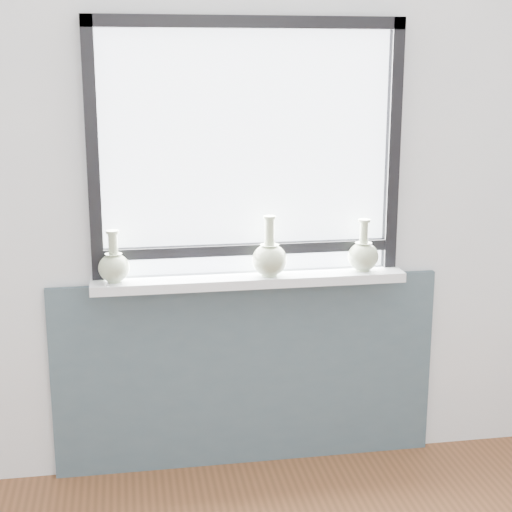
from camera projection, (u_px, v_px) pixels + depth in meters
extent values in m
cube|color=silver|center=(246.00, 177.00, 3.30)|extent=(3.60, 0.02, 2.60)
cube|color=#3F515A|center=(247.00, 373.00, 3.48)|extent=(1.70, 0.03, 0.86)
cube|color=silver|center=(250.00, 279.00, 3.30)|extent=(1.32, 0.18, 0.04)
cube|color=black|center=(93.00, 151.00, 3.12)|extent=(0.05, 0.06, 1.05)
cube|color=black|center=(393.00, 146.00, 3.32)|extent=(0.05, 0.06, 1.05)
cube|color=black|center=(247.00, 22.00, 3.10)|extent=(1.30, 0.06, 0.05)
cube|color=black|center=(248.00, 249.00, 3.32)|extent=(1.20, 0.05, 0.04)
cube|color=white|center=(246.00, 154.00, 3.25)|extent=(1.20, 0.01, 1.00)
cylinder|color=#AAB993|center=(115.00, 281.00, 3.19)|extent=(0.06, 0.06, 0.01)
ellipsoid|color=#AAB993|center=(114.00, 268.00, 3.18)|extent=(0.13, 0.13, 0.12)
cone|color=#AAB993|center=(114.00, 257.00, 3.17)|extent=(0.07, 0.07, 0.03)
cylinder|color=#AAB993|center=(113.00, 246.00, 3.16)|extent=(0.04, 0.04, 0.10)
cylinder|color=#AAB993|center=(112.00, 232.00, 3.14)|extent=(0.05, 0.05, 0.01)
cylinder|color=#AAB993|center=(269.00, 275.00, 3.28)|extent=(0.07, 0.07, 0.01)
ellipsoid|color=#AAB993|center=(269.00, 260.00, 3.27)|extent=(0.15, 0.15, 0.14)
cone|color=#AAB993|center=(270.00, 248.00, 3.26)|extent=(0.08, 0.08, 0.03)
cylinder|color=#AAB993|center=(270.00, 234.00, 3.24)|extent=(0.04, 0.04, 0.13)
cylinder|color=#AAB993|center=(270.00, 217.00, 3.23)|extent=(0.05, 0.05, 0.01)
cylinder|color=#AAB993|center=(363.00, 269.00, 3.37)|extent=(0.06, 0.06, 0.01)
ellipsoid|color=#AAB993|center=(363.00, 257.00, 3.35)|extent=(0.13, 0.13, 0.12)
cone|color=#AAB993|center=(364.00, 246.00, 3.34)|extent=(0.07, 0.07, 0.03)
cylinder|color=#AAB993|center=(364.00, 234.00, 3.33)|extent=(0.04, 0.04, 0.11)
cylinder|color=#AAB993|center=(364.00, 221.00, 3.32)|extent=(0.05, 0.05, 0.01)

